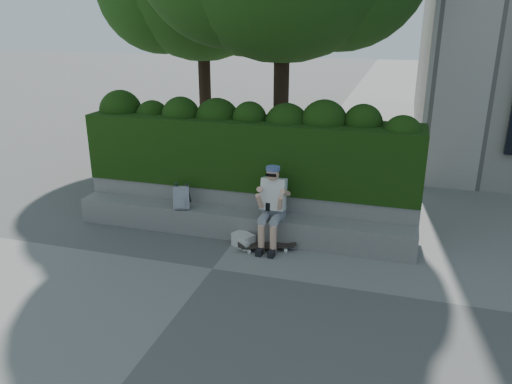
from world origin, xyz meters
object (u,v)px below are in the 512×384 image
(skateboard, at_px, (267,246))
(backpack_ground, at_px, (243,240))
(person, at_px, (272,204))
(backpack_plaid, at_px, (181,198))

(skateboard, xyz_separation_m, backpack_ground, (-0.42, 0.03, 0.04))
(skateboard, height_order, backpack_ground, backpack_ground)
(skateboard, bearing_deg, backpack_ground, 155.76)
(person, bearing_deg, skateboard, -98.86)
(person, bearing_deg, backpack_plaid, 177.21)
(skateboard, relative_size, backpack_plaid, 2.19)
(person, height_order, skateboard, person)
(person, xyz_separation_m, skateboard, (-0.03, -0.20, -0.68))
(person, relative_size, backpack_plaid, 3.44)
(backpack_ground, bearing_deg, skateboard, 26.78)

